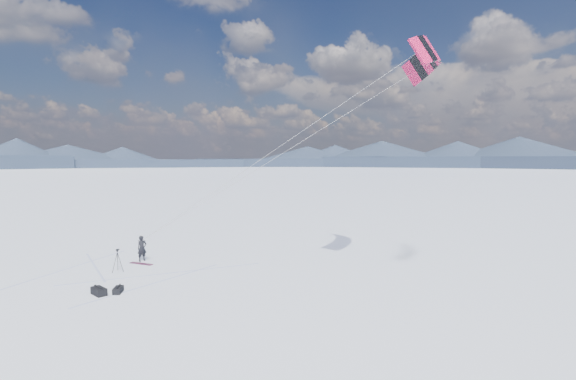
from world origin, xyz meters
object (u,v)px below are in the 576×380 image
Objects in this scene: snowboard at (141,264)px; gear_bag_a at (99,291)px; gear_bag_b at (118,290)px; tripod at (118,257)px; snowkiter at (142,261)px.

snowboard is 5.86m from gear_bag_a.
gear_bag_b is (0.53, 0.67, -0.03)m from gear_bag_a.
gear_bag_a is at bearing -66.87° from snowboard.
gear_bag_a reaches higher than gear_bag_b.
gear_bag_a is (2.77, -3.12, -0.67)m from tripod.
gear_bag_a is (3.60, -5.53, 0.18)m from snowkiter.
gear_bag_b is at bearing 63.60° from gear_bag_a.
snowkiter is at bearing -178.00° from gear_bag_b.
snowkiter reaches higher than snowboard.
snowkiter is at bearing 127.47° from snowboard.
snowboard is 1.97× the size of gear_bag_b.
gear_bag_a is 1.21× the size of gear_bag_b.
snowkiter reaches higher than gear_bag_b.
tripod reaches higher than snowboard.
gear_bag_b is at bearing -123.14° from snowkiter.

